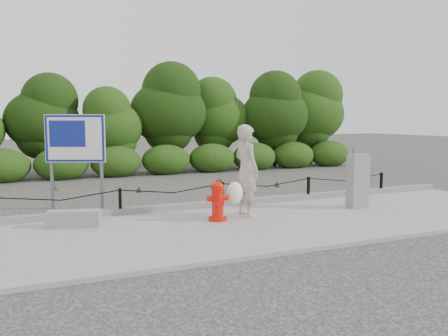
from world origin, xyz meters
TOP-DOWN VIEW (x-y plane):
  - ground at (0.00, 0.00)m, footprint 90.00×90.00m
  - sidewalk at (0.00, -2.00)m, footprint 14.00×4.00m
  - curb at (0.00, 0.05)m, footprint 14.00×0.22m
  - chain_barrier at (0.00, 0.00)m, footprint 10.06×0.06m
  - treeline at (0.76, 8.93)m, footprint 20.62×3.53m
  - fire_hydrant at (-0.74, -1.41)m, footprint 0.46×0.49m
  - pedestrian at (0.01, -1.22)m, footprint 0.82×0.79m
  - concrete_block at (-3.58, -0.77)m, footprint 1.07×0.64m
  - utility_cabinet at (2.91, -1.47)m, footprint 0.49×0.35m
  - advertising_sign at (-3.24, 1.50)m, footprint 1.34×0.66m

SIDE VIEW (x-z plane):
  - ground at x=0.00m, z-range 0.00..0.00m
  - sidewalk at x=0.00m, z-range 0.00..0.08m
  - curb at x=0.00m, z-range 0.08..0.22m
  - concrete_block at x=-3.58m, z-range 0.08..0.40m
  - chain_barrier at x=0.00m, z-range 0.16..0.76m
  - fire_hydrant at x=-0.74m, z-range 0.06..0.92m
  - utility_cabinet at x=2.91m, z-range 0.01..1.44m
  - pedestrian at x=0.01m, z-range 0.05..2.06m
  - advertising_sign at x=-3.24m, z-range 0.48..2.80m
  - treeline at x=0.76m, z-range 0.23..4.78m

